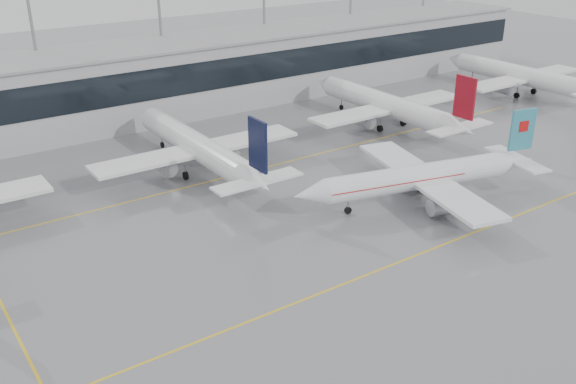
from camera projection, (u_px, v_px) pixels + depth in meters
ground at (357, 279)px, 63.42m from camera, size 320.00×320.00×0.00m
taxi_line_main at (357, 279)px, 63.42m from camera, size 120.00×0.25×0.01m
taxi_line_north at (212, 181)px, 85.94m from camera, size 120.00×0.25×0.01m
taxi_line_cross at (2, 306)px, 59.12m from camera, size 0.25×60.00×0.01m
terminal at (119, 86)px, 107.51m from camera, size 180.00×15.00×12.00m
terminal_glass at (135, 87)px, 101.23m from camera, size 180.00×0.20×5.00m
terminal_roof at (115, 49)px, 104.98m from camera, size 182.00×16.00×0.40m
light_masts at (101, 37)px, 109.01m from camera, size 156.40×1.00×22.60m
air_canada_jet at (425, 177)px, 78.89m from camera, size 33.56×26.62×10.35m
parked_jet_c at (197, 147)px, 87.20m from camera, size 29.64×36.96×11.72m
parked_jet_d at (388, 105)px, 105.36m from camera, size 29.64×36.96×11.72m
parked_jet_e at (522, 76)px, 123.52m from camera, size 29.64×36.96×11.72m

